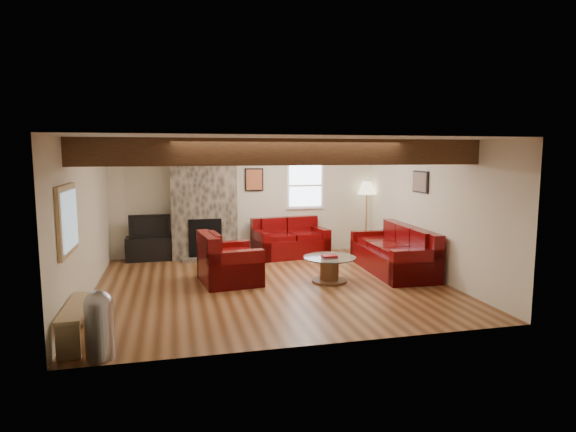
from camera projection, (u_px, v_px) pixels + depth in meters
name	position (u px, v px, depth m)	size (l,w,h in m)	color
room	(272.00, 214.00, 8.28)	(8.00, 8.00, 8.00)	#5A3117
oak_beam	(289.00, 152.00, 6.94)	(6.00, 0.36, 0.38)	black
chimney_breast	(204.00, 203.00, 10.46)	(1.40, 0.67, 2.50)	#353029
back_window	(305.00, 185.00, 11.17)	(0.90, 0.08, 1.10)	white
hatch_window	(68.00, 220.00, 6.13)	(0.08, 1.00, 0.90)	tan
ceiling_dome	(308.00, 146.00, 9.20)	(0.40, 0.40, 0.18)	white
artwork_back	(254.00, 180.00, 10.87)	(0.42, 0.06, 0.52)	black
artwork_right	(420.00, 182.00, 9.19)	(0.06, 0.55, 0.42)	black
sofa_three	(392.00, 249.00, 9.35)	(2.27, 0.95, 0.88)	#470506
loveseat	(290.00, 238.00, 10.74)	(1.59, 0.91, 0.84)	#470506
armchair_red	(230.00, 258.00, 8.55)	(1.11, 0.97, 0.90)	#470506
coffee_table	(329.00, 269.00, 8.60)	(0.94, 0.94, 0.49)	#422715
tv_cabinet	(151.00, 249.00, 10.35)	(1.02, 0.41, 0.51)	black
television	(150.00, 225.00, 10.29)	(0.85, 0.11, 0.49)	black
floor_lamp	(367.00, 192.00, 11.33)	(0.42, 0.42, 1.63)	tan
pine_bench	(77.00, 324.00, 5.88)	(0.28, 1.19, 0.45)	tan
pedal_bin	(99.00, 325.00, 5.36)	(0.32, 0.32, 0.79)	#A1A0A5
coal_bucket	(223.00, 257.00, 9.97)	(0.32, 0.32, 0.30)	slate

